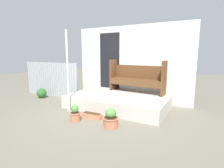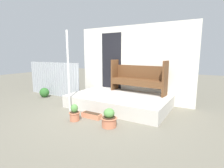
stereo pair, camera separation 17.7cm
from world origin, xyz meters
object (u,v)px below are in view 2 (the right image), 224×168
(flower_pot_left, at_px, (75,113))
(shrub_by_fence, at_px, (44,92))
(bench, at_px, (138,77))
(support_post, at_px, (68,72))
(flower_pot_middle, at_px, (109,119))
(planter_box_rect, at_px, (92,115))

(flower_pot_left, relative_size, shrub_by_fence, 1.13)
(bench, relative_size, shrub_by_fence, 5.06)
(bench, height_order, shrub_by_fence, bench)
(support_post, bearing_deg, flower_pot_middle, -14.48)
(flower_pot_middle, bearing_deg, planter_box_rect, 160.54)
(support_post, xyz_separation_m, flower_pot_left, (0.68, -0.54, -0.96))
(bench, relative_size, flower_pot_middle, 4.44)
(flower_pot_middle, bearing_deg, shrub_by_fence, 162.85)
(bench, xyz_separation_m, flower_pot_middle, (0.17, -2.11, -0.72))
(support_post, relative_size, flower_pot_left, 5.41)
(support_post, xyz_separation_m, shrub_by_fence, (-1.98, 0.69, -0.96))
(bench, relative_size, flower_pot_left, 4.49)
(planter_box_rect, bearing_deg, bench, 74.88)
(support_post, xyz_separation_m, planter_box_rect, (0.93, -0.18, -1.08))
(flower_pot_middle, xyz_separation_m, shrub_by_fence, (-3.59, 1.11, -0.01))
(flower_pot_left, bearing_deg, planter_box_rect, 55.39)
(shrub_by_fence, bearing_deg, support_post, -19.25)
(bench, bearing_deg, flower_pot_middle, -80.70)
(bench, bearing_deg, support_post, -125.57)
(support_post, height_order, planter_box_rect, support_post)
(flower_pot_left, height_order, planter_box_rect, flower_pot_left)
(support_post, xyz_separation_m, bench, (1.43, 1.70, -0.24))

